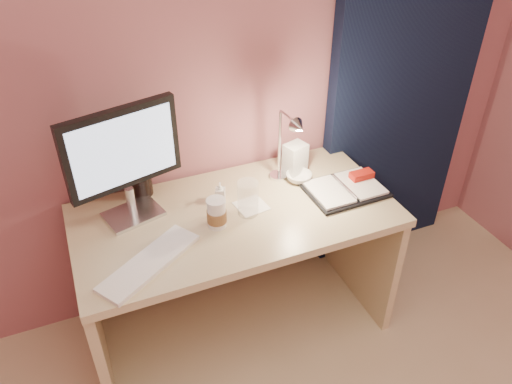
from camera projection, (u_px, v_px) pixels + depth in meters
name	position (u px, v px, depth m)	size (l,w,h in m)	color
room	(391.00, 67.00, 2.48)	(3.50, 3.50, 3.50)	#C6B28E
desk	(231.00, 241.00, 2.37)	(1.40, 0.70, 0.73)	tan
monitor	(123.00, 155.00, 1.98)	(0.47, 0.23, 0.51)	silver
keyboard	(150.00, 262.00, 1.91)	(0.44, 0.13, 0.02)	white
planner	(346.00, 188.00, 2.31)	(0.36, 0.27, 0.06)	black
paper_a	(251.00, 206.00, 2.22)	(0.13, 0.13, 0.00)	white
coffee_cup	(217.00, 214.00, 2.07)	(0.08, 0.08, 0.13)	white
clear_cup	(248.00, 198.00, 2.13)	(0.09, 0.09, 0.16)	white
bowl	(299.00, 177.00, 2.37)	(0.12, 0.12, 0.04)	white
lotion_bottle	(220.00, 192.00, 2.23)	(0.04, 0.04, 0.09)	white
dark_jar	(140.00, 180.00, 2.26)	(0.10, 0.10, 0.14)	black
product_box	(295.00, 159.00, 2.40)	(0.10, 0.08, 0.15)	silver
desk_lamp	(287.00, 144.00, 2.20)	(0.10, 0.23, 0.38)	silver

